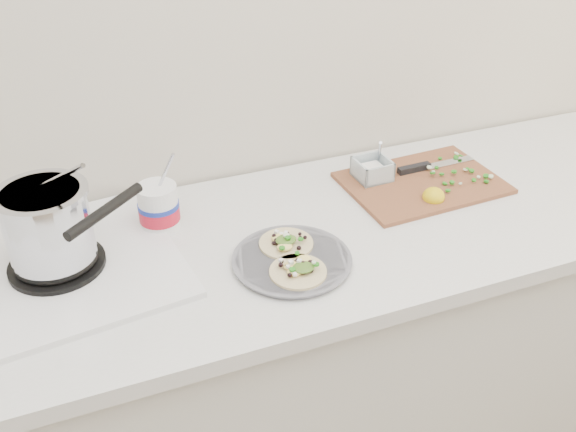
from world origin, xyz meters
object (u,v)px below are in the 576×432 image
object	(u,v)px
cutboard	(419,178)
stove	(52,241)
tub	(159,204)
taco_plate	(292,257)

from	to	relation	value
cutboard	stove	bearing A→B (deg)	-179.64
stove	tub	bearing A→B (deg)	12.83
tub	cutboard	xyz separation A→B (m)	(0.70, -0.04, -0.05)
stove	taco_plate	world-z (taller)	stove
taco_plate	cutboard	distance (m)	0.50
stove	cutboard	bearing A→B (deg)	-4.02
taco_plate	cutboard	world-z (taller)	cutboard
stove	tub	world-z (taller)	stove
taco_plate	stove	bearing A→B (deg)	161.89
stove	taco_plate	distance (m)	0.52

